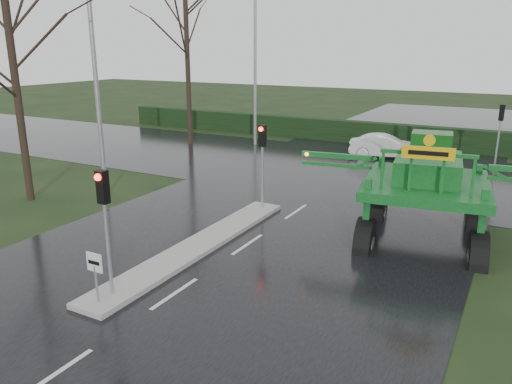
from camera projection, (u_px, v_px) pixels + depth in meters
The scene contains 15 objects.
ground at pixel (175, 294), 13.55m from camera, with size 140.00×140.00×0.00m, color black.
road_main at pixel (315, 199), 21.97m from camera, with size 14.00×80.00×0.02m, color black.
road_cross at pixel (357, 171), 27.02m from camera, with size 80.00×12.00×0.02m, color black.
median_island at pixel (199, 245), 16.65m from camera, with size 1.20×10.00×0.16m, color gray.
hedge_row at pixel (394, 135), 33.55m from camera, with size 44.00×0.90×1.50m, color black.
keep_left_sign at pixel (95, 269), 12.59m from camera, with size 0.50×0.07×1.35m.
traffic_signal_near at pixel (104, 207), 12.57m from camera, with size 0.26×0.33×3.52m.
traffic_signal_mid at pixel (262, 149), 19.73m from camera, with size 0.26×0.33×3.52m.
traffic_signal_far at pixel (501, 122), 26.67m from camera, with size 0.26×0.33×3.52m.
street_light_left_near at pixel (99, 59), 20.70m from camera, with size 3.85×0.30×10.00m.
street_light_left_far at pixel (259, 54), 32.49m from camera, with size 3.85×0.30×10.00m.
tree_left_near at pixel (13, 63), 20.35m from camera, with size 6.30×6.30×10.85m.
tree_left_far at pixel (187, 36), 32.47m from camera, with size 7.70×7.70×13.26m.
crop_sprayer at pixel (370, 178), 16.41m from camera, with size 8.69×5.96×4.89m.
white_sedan at pixel (384, 158), 30.22m from camera, with size 1.46×4.20×1.38m, color silver.
Camera 1 is at (7.81, -9.66, 6.46)m, focal length 35.00 mm.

